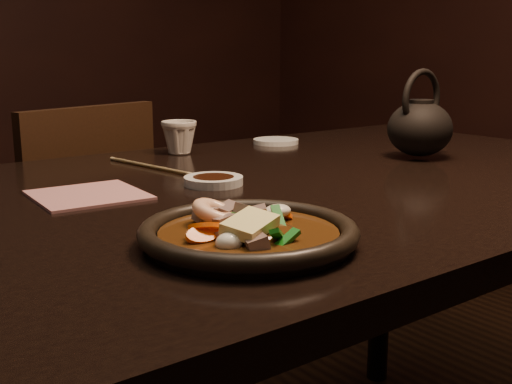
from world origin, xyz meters
TOP-DOWN VIEW (x-y plane):
  - table at (0.00, 0.00)m, footprint 1.60×0.90m
  - chair at (-0.08, 0.71)m, footprint 0.49×0.49m
  - plate at (-0.23, -0.26)m, footprint 0.25×0.25m
  - stirfry at (-0.23, -0.26)m, footprint 0.16×0.15m
  - soy_dish at (-0.08, 0.04)m, footprint 0.10×0.10m
  - saucer_right at (0.30, 0.34)m, footprint 0.11×0.11m
  - tea_cup at (0.04, 0.35)m, footprint 0.08×0.07m
  - chopsticks at (-0.09, 0.24)m, footprint 0.05×0.24m
  - napkin at (-0.27, 0.08)m, footprint 0.16×0.16m
  - teapot at (0.40, 0.01)m, footprint 0.16×0.13m

SIDE VIEW (x-z plane):
  - chair at x=-0.08m, z-range 0.04..0.87m
  - table at x=0.00m, z-range 0.30..1.05m
  - napkin at x=-0.27m, z-range 0.75..0.75m
  - chopsticks at x=-0.09m, z-range 0.75..0.76m
  - saucer_right at x=0.30m, z-range 0.75..0.76m
  - soy_dish at x=-0.08m, z-range 0.75..0.76m
  - plate at x=-0.23m, z-range 0.75..0.78m
  - stirfry at x=-0.23m, z-range 0.74..0.79m
  - tea_cup at x=0.04m, z-range 0.75..0.82m
  - teapot at x=0.40m, z-range 0.73..0.90m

